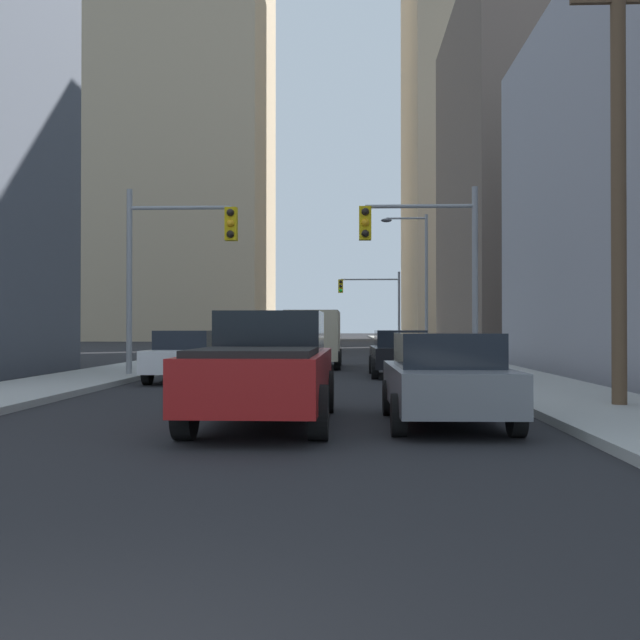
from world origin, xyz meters
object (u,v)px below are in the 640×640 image
cargo_van_beige (314,336)px  sedan_grey (446,378)px  traffic_signal_near_right (424,250)px  sedan_white (188,356)px  traffic_signal_far_right (372,296)px  pickup_truck_red (266,368)px  sedan_black (400,353)px  traffic_signal_near_left (176,251)px

cargo_van_beige → sedan_grey: (3.00, -17.25, -0.52)m
sedan_grey → traffic_signal_near_right: bearing=86.0°
cargo_van_beige → sedan_white: (-3.41, -7.61, -0.52)m
sedan_grey → traffic_signal_far_right: traffic_signal_far_right is taller
pickup_truck_red → cargo_van_beige: bearing=90.0°
sedan_black → traffic_signal_far_right: (0.14, 33.95, 3.32)m
sedan_grey → cargo_van_beige: bearing=99.9°
sedan_grey → traffic_signal_near_right: traffic_signal_near_right is taller
pickup_truck_red → traffic_signal_near_left: traffic_signal_near_left is taller
traffic_signal_near_left → traffic_signal_far_right: bearing=78.3°
traffic_signal_far_right → traffic_signal_near_right: bearing=-89.1°
sedan_white → sedan_black: same height
sedan_black → traffic_signal_near_right: (0.68, -1.27, 3.27)m
sedan_grey → sedan_white: size_ratio=0.99×
sedan_white → traffic_signal_far_right: bearing=79.7°
sedan_black → traffic_signal_far_right: traffic_signal_far_right is taller
sedan_white → traffic_signal_near_right: bearing=9.7°
sedan_grey → traffic_signal_far_right: (0.20, 46.08, 3.32)m
sedan_grey → traffic_signal_far_right: bearing=89.7°
sedan_grey → traffic_signal_near_right: 11.37m
sedan_white → traffic_signal_far_right: size_ratio=0.71×
cargo_van_beige → traffic_signal_near_right: bearing=-59.5°
cargo_van_beige → sedan_black: 5.98m
traffic_signal_near_right → traffic_signal_near_left: bearing=-180.0°
cargo_van_beige → traffic_signal_far_right: size_ratio=0.87×
sedan_grey → sedan_black: bearing=89.7°
traffic_signal_far_right → traffic_signal_near_left: bearing=-101.7°
sedan_white → sedan_black: (6.47, 2.50, 0.00)m
traffic_signal_near_left → traffic_signal_far_right: (7.28, 35.22, 0.06)m
traffic_signal_near_left → pickup_truck_red: bearing=-69.2°
sedan_grey → sedan_white: 11.58m
sedan_grey → sedan_white: bearing=123.6°
sedan_black → pickup_truck_red: bearing=-104.3°
sedan_grey → sedan_black: (0.07, 12.14, 0.00)m
traffic_signal_far_right → sedan_grey: bearing=-90.3°
cargo_van_beige → sedan_black: cargo_van_beige is taller
cargo_van_beige → traffic_signal_near_left: traffic_signal_near_left is taller
cargo_van_beige → sedan_white: cargo_van_beige is taller
pickup_truck_red → cargo_van_beige: 17.14m
sedan_white → traffic_signal_near_left: bearing=118.6°
cargo_van_beige → sedan_grey: size_ratio=1.24×
sedan_grey → sedan_black: size_ratio=1.00×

